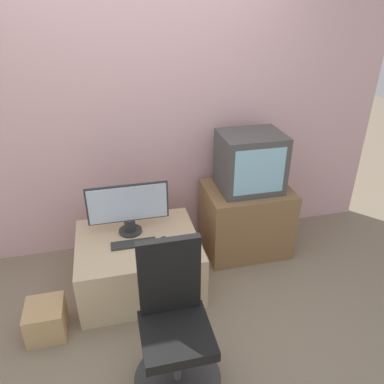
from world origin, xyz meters
The scene contains 10 objects.
ground_plane centered at (0.00, 0.00, 0.00)m, with size 12.00×12.00×0.00m, color #7F705B.
wall_back centered at (0.00, 1.32, 1.30)m, with size 4.40×0.05×2.60m.
desk centered at (-0.16, 0.67, 0.22)m, with size 0.93×0.78×0.45m.
side_stand centered at (0.85, 0.96, 0.31)m, with size 0.74×0.57×0.63m.
main_monitor centered at (-0.20, 0.79, 0.67)m, with size 0.63×0.18×0.42m.
keyboard centered at (-0.19, 0.61, 0.45)m, with size 0.34×0.10×0.01m.
mouse centered at (0.04, 0.61, 0.46)m, with size 0.06×0.03×0.03m.
crt_tv centered at (0.85, 0.96, 0.87)m, with size 0.52×0.43×0.50m.
office_chair centered at (-0.04, -0.21, 0.37)m, with size 0.54×0.54×0.94m.
cardboard_box_lower centered at (-0.85, 0.32, 0.12)m, with size 0.26×0.27×0.24m.
Camera 1 is at (-0.30, -1.74, 2.13)m, focal length 35.00 mm.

